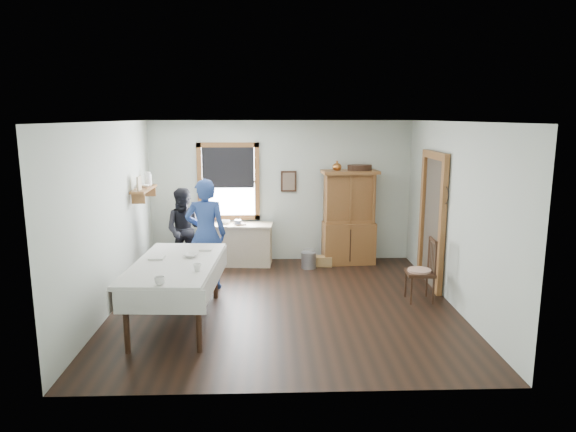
{
  "coord_description": "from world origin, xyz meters",
  "views": [
    {
      "loc": [
        -0.2,
        -7.29,
        2.77
      ],
      "look_at": [
        0.06,
        0.3,
        1.29
      ],
      "focal_mm": 32.0,
      "sensor_mm": 36.0,
      "label": 1
    }
  ],
  "objects_px": {
    "pail": "(309,260)",
    "woman_blue": "(206,238)",
    "spindle_chair": "(420,270)",
    "wicker_basket": "(324,261)",
    "dining_table": "(176,292)",
    "china_hutch": "(349,218)",
    "work_counter": "(236,244)",
    "figure_dark": "(186,233)"
  },
  "relations": [
    {
      "from": "dining_table",
      "to": "china_hutch",
      "type": "bearing_deg",
      "value": 45.26
    },
    {
      "from": "china_hutch",
      "to": "woman_blue",
      "type": "xyz_separation_m",
      "value": [
        -2.53,
        -1.36,
        -0.05
      ]
    },
    {
      "from": "pail",
      "to": "woman_blue",
      "type": "height_order",
      "value": "woman_blue"
    },
    {
      "from": "spindle_chair",
      "to": "wicker_basket",
      "type": "distance_m",
      "value": 2.32
    },
    {
      "from": "wicker_basket",
      "to": "spindle_chair",
      "type": "bearing_deg",
      "value": -56.45
    },
    {
      "from": "work_counter",
      "to": "woman_blue",
      "type": "height_order",
      "value": "woman_blue"
    },
    {
      "from": "wicker_basket",
      "to": "figure_dark",
      "type": "distance_m",
      "value": 2.62
    },
    {
      "from": "woman_blue",
      "to": "pail",
      "type": "bearing_deg",
      "value": -150.44
    },
    {
      "from": "work_counter",
      "to": "china_hutch",
      "type": "distance_m",
      "value": 2.2
    },
    {
      "from": "dining_table",
      "to": "pail",
      "type": "bearing_deg",
      "value": 51.39
    },
    {
      "from": "dining_table",
      "to": "spindle_chair",
      "type": "xyz_separation_m",
      "value": [
        3.55,
        0.72,
        0.06
      ]
    },
    {
      "from": "work_counter",
      "to": "dining_table",
      "type": "xyz_separation_m",
      "value": [
        -0.63,
        -2.77,
        0.03
      ]
    },
    {
      "from": "work_counter",
      "to": "spindle_chair",
      "type": "bearing_deg",
      "value": -30.67
    },
    {
      "from": "dining_table",
      "to": "wicker_basket",
      "type": "distance_m",
      "value": 3.49
    },
    {
      "from": "work_counter",
      "to": "china_hutch",
      "type": "xyz_separation_m",
      "value": [
        2.14,
        0.03,
        0.5
      ]
    },
    {
      "from": "work_counter",
      "to": "woman_blue",
      "type": "bearing_deg",
      "value": -101.94
    },
    {
      "from": "work_counter",
      "to": "figure_dark",
      "type": "distance_m",
      "value": 1.01
    },
    {
      "from": "china_hutch",
      "to": "figure_dark",
      "type": "xyz_separation_m",
      "value": [
        -3.02,
        -0.42,
        -0.19
      ]
    },
    {
      "from": "spindle_chair",
      "to": "figure_dark",
      "type": "bearing_deg",
      "value": 160.72
    },
    {
      "from": "wicker_basket",
      "to": "woman_blue",
      "type": "relative_size",
      "value": 0.18
    },
    {
      "from": "china_hutch",
      "to": "pail",
      "type": "distance_m",
      "value": 1.12
    },
    {
      "from": "figure_dark",
      "to": "pail",
      "type": "bearing_deg",
      "value": 3.18
    },
    {
      "from": "dining_table",
      "to": "pail",
      "type": "xyz_separation_m",
      "value": [
        1.99,
        2.49,
        -0.28
      ]
    },
    {
      "from": "china_hutch",
      "to": "dining_table",
      "type": "bearing_deg",
      "value": -138.96
    },
    {
      "from": "dining_table",
      "to": "spindle_chair",
      "type": "height_order",
      "value": "spindle_chair"
    },
    {
      "from": "dining_table",
      "to": "spindle_chair",
      "type": "relative_size",
      "value": 2.18
    },
    {
      "from": "spindle_chair",
      "to": "woman_blue",
      "type": "xyz_separation_m",
      "value": [
        -3.31,
        0.72,
        0.35
      ]
    },
    {
      "from": "dining_table",
      "to": "wicker_basket",
      "type": "xyz_separation_m",
      "value": [
        2.29,
        2.62,
        -0.33
      ]
    },
    {
      "from": "china_hutch",
      "to": "wicker_basket",
      "type": "distance_m",
      "value": 0.95
    },
    {
      "from": "wicker_basket",
      "to": "pail",
      "type": "bearing_deg",
      "value": -156.25
    },
    {
      "from": "china_hutch",
      "to": "pail",
      "type": "xyz_separation_m",
      "value": [
        -0.78,
        -0.31,
        -0.74
      ]
    },
    {
      "from": "dining_table",
      "to": "woman_blue",
      "type": "bearing_deg",
      "value": 80.65
    },
    {
      "from": "woman_blue",
      "to": "china_hutch",
      "type": "bearing_deg",
      "value": -153.25
    },
    {
      "from": "spindle_chair",
      "to": "figure_dark",
      "type": "xyz_separation_m",
      "value": [
        -3.79,
        1.66,
        0.22
      ]
    },
    {
      "from": "wicker_basket",
      "to": "woman_blue",
      "type": "distance_m",
      "value": 2.48
    },
    {
      "from": "pail",
      "to": "dining_table",
      "type": "bearing_deg",
      "value": -128.61
    },
    {
      "from": "work_counter",
      "to": "spindle_chair",
      "type": "distance_m",
      "value": 3.57
    },
    {
      "from": "wicker_basket",
      "to": "figure_dark",
      "type": "relative_size",
      "value": 0.22
    },
    {
      "from": "pail",
      "to": "figure_dark",
      "type": "distance_m",
      "value": 2.3
    },
    {
      "from": "china_hutch",
      "to": "wicker_basket",
      "type": "height_order",
      "value": "china_hutch"
    },
    {
      "from": "spindle_chair",
      "to": "figure_dark",
      "type": "distance_m",
      "value": 4.14
    },
    {
      "from": "china_hutch",
      "to": "spindle_chair",
      "type": "bearing_deg",
      "value": -73.72
    }
  ]
}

